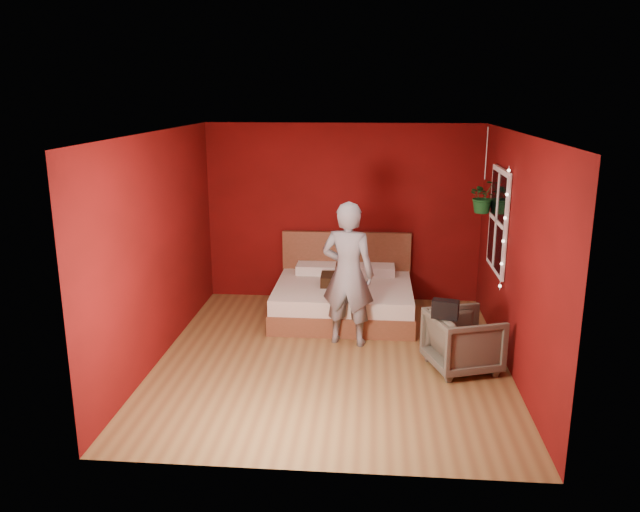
# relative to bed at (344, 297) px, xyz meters

# --- Properties ---
(floor) EXTENTS (4.50, 4.50, 0.00)m
(floor) POSITION_rel_bed_xyz_m (-0.06, -1.49, -0.27)
(floor) COLOR olive
(floor) RESTS_ON ground
(room_walls) EXTENTS (4.04, 4.54, 2.62)m
(room_walls) POSITION_rel_bed_xyz_m (-0.06, -1.49, 1.41)
(room_walls) COLOR #680B0A
(room_walls) RESTS_ON ground
(window) EXTENTS (0.05, 0.97, 1.27)m
(window) POSITION_rel_bed_xyz_m (1.90, -0.59, 1.23)
(window) COLOR white
(window) RESTS_ON room_walls
(fairy_lights) EXTENTS (0.04, 0.04, 1.45)m
(fairy_lights) POSITION_rel_bed_xyz_m (1.88, -1.11, 1.23)
(fairy_lights) COLOR silver
(fairy_lights) RESTS_ON room_walls
(bed) EXTENTS (1.89, 1.60, 1.04)m
(bed) POSITION_rel_bed_xyz_m (0.00, 0.00, 0.00)
(bed) COLOR brown
(bed) RESTS_ON ground
(person) EXTENTS (0.72, 0.55, 1.78)m
(person) POSITION_rel_bed_xyz_m (0.09, -0.99, 0.62)
(person) COLOR gray
(person) RESTS_ON ground
(armchair) EXTENTS (0.92, 0.91, 0.67)m
(armchair) POSITION_rel_bed_xyz_m (1.41, -1.64, 0.06)
(armchair) COLOR #555343
(armchair) RESTS_ON ground
(handbag) EXTENTS (0.31, 0.21, 0.20)m
(handbag) POSITION_rel_bed_xyz_m (1.18, -1.82, 0.50)
(handbag) COLOR black
(handbag) RESTS_ON armchair
(throw_pillow) EXTENTS (0.41, 0.41, 0.14)m
(throw_pillow) POSITION_rel_bed_xyz_m (-0.11, -0.09, 0.27)
(throw_pillow) COLOR #311D10
(throw_pillow) RESTS_ON bed
(hanging_plant) EXTENTS (0.47, 0.44, 1.09)m
(hanging_plant) POSITION_rel_bed_xyz_m (1.79, -0.14, 1.46)
(hanging_plant) COLOR silver
(hanging_plant) RESTS_ON room_walls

